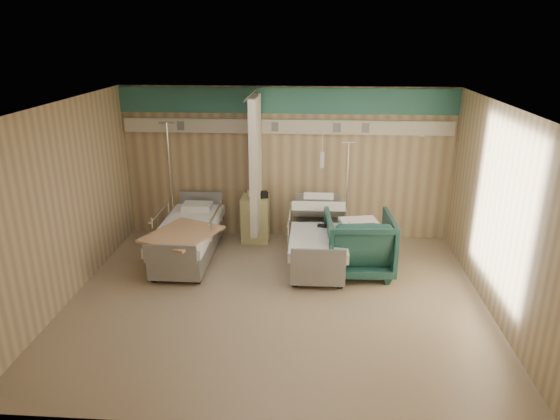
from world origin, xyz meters
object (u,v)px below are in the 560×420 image
object	(u,v)px
bed_left	(188,242)
visitor_armchair	(359,244)
bedside_cabinet	(256,219)
iv_stand_left	(173,216)
iv_stand_right	(345,223)
bed_right	(318,245)

from	to	relation	value
bed_left	visitor_armchair	bearing A→B (deg)	-5.83
bedside_cabinet	iv_stand_left	xyz separation A→B (m)	(-1.53, -0.06, 0.03)
bed_left	bedside_cabinet	xyz separation A→B (m)	(1.05, 0.90, 0.11)
bedside_cabinet	iv_stand_right	xyz separation A→B (m)	(1.65, -0.04, -0.04)
visitor_armchair	iv_stand_right	size ratio (longest dim) A/B	0.57
visitor_armchair	iv_stand_right	distance (m)	1.16
bed_right	iv_stand_right	xyz separation A→B (m)	(0.50, 0.86, 0.07)
bed_right	bedside_cabinet	world-z (taller)	bedside_cabinet
bedside_cabinet	iv_stand_right	distance (m)	1.65
bed_left	visitor_armchair	world-z (taller)	visitor_armchair
bed_left	iv_stand_right	xyz separation A→B (m)	(2.70, 0.86, 0.07)
iv_stand_right	iv_stand_left	size ratio (longest dim) A/B	0.86
bed_left	iv_stand_right	distance (m)	2.83
visitor_armchair	iv_stand_left	bearing A→B (deg)	-22.33
bed_right	iv_stand_right	world-z (taller)	iv_stand_right
bed_right	bedside_cabinet	distance (m)	1.46
iv_stand_left	bedside_cabinet	bearing A→B (deg)	2.31
iv_stand_right	bed_left	bearing A→B (deg)	-162.40
iv_stand_left	iv_stand_right	bearing A→B (deg)	0.33
visitor_armchair	bed_left	bearing A→B (deg)	-9.42
bed_right	visitor_armchair	distance (m)	0.73
bed_left	iv_stand_left	distance (m)	0.98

